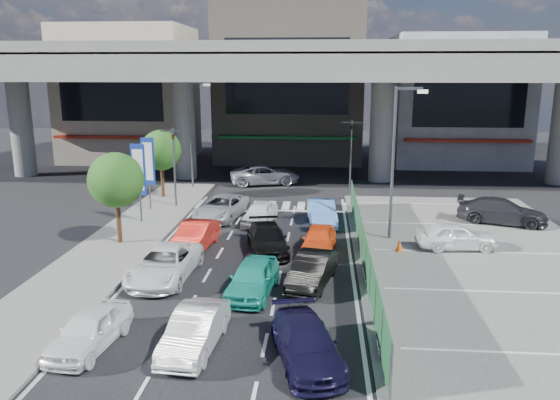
# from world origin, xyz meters

# --- Properties ---
(ground) EXTENTS (120.00, 120.00, 0.00)m
(ground) POSITION_xyz_m (0.00, 0.00, 0.00)
(ground) COLOR black
(ground) RESTS_ON ground
(parking_lot) EXTENTS (12.00, 28.00, 0.06)m
(parking_lot) POSITION_xyz_m (11.00, 2.00, 0.03)
(parking_lot) COLOR #595A57
(parking_lot) RESTS_ON ground
(sidewalk_left) EXTENTS (4.00, 30.00, 0.12)m
(sidewalk_left) POSITION_xyz_m (-7.00, 4.00, 0.06)
(sidewalk_left) COLOR #595A57
(sidewalk_left) RESTS_ON ground
(fence_run) EXTENTS (0.16, 22.00, 1.80)m
(fence_run) POSITION_xyz_m (5.30, 1.00, 0.90)
(fence_run) COLOR #1B4F2A
(fence_run) RESTS_ON ground
(expressway) EXTENTS (64.00, 14.00, 10.75)m
(expressway) POSITION_xyz_m (0.00, 22.00, 8.76)
(expressway) COLOR slate
(expressway) RESTS_ON ground
(building_west) EXTENTS (12.00, 10.90, 13.00)m
(building_west) POSITION_xyz_m (-16.00, 31.97, 6.49)
(building_west) COLOR gray
(building_west) RESTS_ON ground
(building_center) EXTENTS (14.00, 10.90, 15.00)m
(building_center) POSITION_xyz_m (0.00, 32.97, 7.49)
(building_center) COLOR gray
(building_center) RESTS_ON ground
(building_east) EXTENTS (12.00, 10.90, 12.00)m
(building_east) POSITION_xyz_m (16.00, 31.97, 5.99)
(building_east) COLOR gray
(building_east) RESTS_ON ground
(traffic_light_left) EXTENTS (1.60, 1.24, 5.20)m
(traffic_light_left) POSITION_xyz_m (-6.20, 12.00, 3.94)
(traffic_light_left) COLOR #595B60
(traffic_light_left) RESTS_ON ground
(traffic_light_right) EXTENTS (1.60, 1.24, 5.20)m
(traffic_light_right) POSITION_xyz_m (5.50, 19.00, 3.94)
(traffic_light_right) COLOR #595B60
(traffic_light_right) RESTS_ON ground
(street_lamp_right) EXTENTS (1.65, 0.22, 8.00)m
(street_lamp_right) POSITION_xyz_m (7.17, 6.00, 4.77)
(street_lamp_right) COLOR #595B60
(street_lamp_right) RESTS_ON ground
(street_lamp_left) EXTENTS (1.65, 0.22, 8.00)m
(street_lamp_left) POSITION_xyz_m (-6.33, 18.00, 4.77)
(street_lamp_left) COLOR #595B60
(street_lamp_left) RESTS_ON ground
(signboard_near) EXTENTS (0.80, 0.14, 4.70)m
(signboard_near) POSITION_xyz_m (-7.20, 7.99, 3.06)
(signboard_near) COLOR #595B60
(signboard_near) RESTS_ON ground
(signboard_far) EXTENTS (0.80, 0.14, 4.70)m
(signboard_far) POSITION_xyz_m (-7.60, 10.99, 3.06)
(signboard_far) COLOR #595B60
(signboard_far) RESTS_ON ground
(tree_near) EXTENTS (2.80, 2.80, 4.80)m
(tree_near) POSITION_xyz_m (-7.00, 4.00, 3.39)
(tree_near) COLOR #382314
(tree_near) RESTS_ON ground
(tree_far) EXTENTS (2.80, 2.80, 4.80)m
(tree_far) POSITION_xyz_m (-7.80, 14.50, 3.39)
(tree_far) COLOR #382314
(tree_far) RESTS_ON ground
(van_white_back_left) EXTENTS (1.96, 3.92, 1.28)m
(van_white_back_left) POSITION_xyz_m (-4.02, -6.63, 0.64)
(van_white_back_left) COLOR white
(van_white_back_left) RESTS_ON ground
(hatch_white_back_mid) EXTENTS (1.70, 4.05, 1.30)m
(hatch_white_back_mid) POSITION_xyz_m (-0.62, -6.42, 0.65)
(hatch_white_back_mid) COLOR silver
(hatch_white_back_mid) RESTS_ON ground
(minivan_navy_back) EXTENTS (2.78, 4.59, 1.24)m
(minivan_navy_back) POSITION_xyz_m (3.00, -6.96, 0.62)
(minivan_navy_back) COLOR black
(minivan_navy_back) RESTS_ON ground
(sedan_white_mid_left) EXTENTS (2.56, 5.08, 1.38)m
(sedan_white_mid_left) POSITION_xyz_m (-3.31, -0.54, 0.69)
(sedan_white_mid_left) COLOR white
(sedan_white_mid_left) RESTS_ON ground
(taxi_teal_mid) EXTENTS (2.07, 4.21, 1.38)m
(taxi_teal_mid) POSITION_xyz_m (0.67, -1.88, 0.69)
(taxi_teal_mid) COLOR #1EAA94
(taxi_teal_mid) RESTS_ON ground
(hatch_black_mid_right) EXTENTS (2.26, 4.23, 1.32)m
(hatch_black_mid_right) POSITION_xyz_m (3.03, -0.67, 0.66)
(hatch_black_mid_right) COLOR black
(hatch_black_mid_right) RESTS_ON ground
(taxi_orange_left) EXTENTS (1.85, 4.31, 1.38)m
(taxi_orange_left) POSITION_xyz_m (-2.92, 3.52, 0.69)
(taxi_orange_left) COLOR red
(taxi_orange_left) RESTS_ON ground
(sedan_black_mid) EXTENTS (2.69, 4.74, 1.30)m
(sedan_black_mid) POSITION_xyz_m (0.73, 3.47, 0.65)
(sedan_black_mid) COLOR black
(sedan_black_mid) RESTS_ON ground
(taxi_orange_right) EXTENTS (1.90, 3.96, 1.30)m
(taxi_orange_right) POSITION_xyz_m (3.28, 3.55, 0.65)
(taxi_orange_right) COLOR #F34F16
(taxi_orange_right) RESTS_ON ground
(wagon_silver_front_left) EXTENTS (3.23, 5.29, 1.37)m
(wagon_silver_front_left) POSITION_xyz_m (-2.66, 9.46, 0.68)
(wagon_silver_front_left) COLOR #A3A7AB
(wagon_silver_front_left) RESTS_ON ground
(sedan_white_front_mid) EXTENTS (2.13, 3.95, 1.28)m
(sedan_white_front_mid) POSITION_xyz_m (-0.24, 8.53, 0.64)
(sedan_white_front_mid) COLOR white
(sedan_white_front_mid) RESTS_ON ground
(kei_truck_front_right) EXTENTS (1.87, 4.31, 1.38)m
(kei_truck_front_right) POSITION_xyz_m (3.39, 8.73, 0.69)
(kei_truck_front_right) COLOR #4C81D2
(kei_truck_front_right) RESTS_ON ground
(crossing_wagon_silver) EXTENTS (5.88, 3.79, 1.51)m
(crossing_wagon_silver) POSITION_xyz_m (-1.15, 19.89, 0.75)
(crossing_wagon_silver) COLOR #ADAEB5
(crossing_wagon_silver) RESTS_ON ground
(parked_sedan_white) EXTENTS (4.01, 1.79, 1.34)m
(parked_sedan_white) POSITION_xyz_m (10.11, 4.45, 0.73)
(parked_sedan_white) COLOR white
(parked_sedan_white) RESTS_ON parking_lot
(parked_sedan_dgrey) EXTENTS (5.38, 3.46, 1.45)m
(parked_sedan_dgrey) POSITION_xyz_m (13.86, 9.48, 0.79)
(parked_sedan_dgrey) COLOR #29282D
(parked_sedan_dgrey) RESTS_ON parking_lot
(traffic_cone) EXTENTS (0.37, 0.37, 0.66)m
(traffic_cone) POSITION_xyz_m (7.23, 3.84, 0.39)
(traffic_cone) COLOR #FF550E
(traffic_cone) RESTS_ON parking_lot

